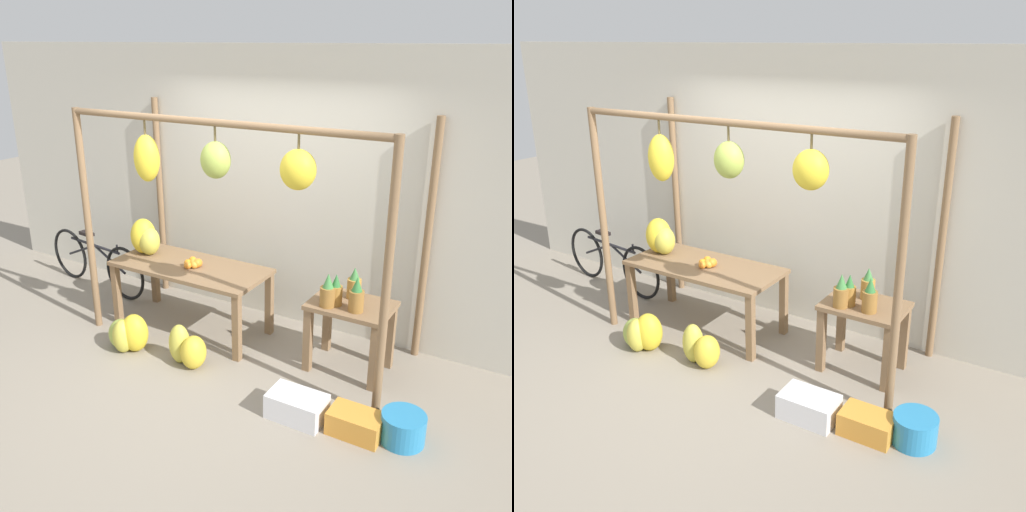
% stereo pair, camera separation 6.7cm
% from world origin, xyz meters
% --- Properties ---
extents(ground_plane, '(20.00, 20.00, 0.00)m').
position_xyz_m(ground_plane, '(0.00, 0.00, 0.00)').
color(ground_plane, gray).
extents(shop_wall_back, '(8.00, 0.08, 2.80)m').
position_xyz_m(shop_wall_back, '(0.00, 1.50, 1.40)').
color(shop_wall_back, beige).
rests_on(shop_wall_back, ground_plane).
extents(stall_awning, '(3.12, 1.27, 2.24)m').
position_xyz_m(stall_awning, '(0.03, 0.51, 1.64)').
color(stall_awning, brown).
rests_on(stall_awning, ground_plane).
extents(display_table_main, '(1.59, 0.71, 0.70)m').
position_xyz_m(display_table_main, '(-0.63, 0.76, 0.61)').
color(display_table_main, brown).
rests_on(display_table_main, ground_plane).
extents(display_table_side, '(0.72, 0.53, 0.66)m').
position_xyz_m(display_table_side, '(1.06, 0.85, 0.49)').
color(display_table_side, brown).
rests_on(display_table_side, ground_plane).
extents(banana_pile_on_table, '(0.43, 0.36, 0.38)m').
position_xyz_m(banana_pile_on_table, '(-1.23, 0.79, 0.88)').
color(banana_pile_on_table, gold).
rests_on(banana_pile_on_table, display_table_main).
extents(orange_pile, '(0.18, 0.21, 0.09)m').
position_xyz_m(orange_pile, '(-0.57, 0.74, 0.74)').
color(orange_pile, orange).
rests_on(orange_pile, display_table_main).
extents(pineapple_cluster, '(0.38, 0.41, 0.32)m').
position_xyz_m(pineapple_cluster, '(1.03, 0.78, 0.78)').
color(pineapple_cluster, '#B27F38').
rests_on(pineapple_cluster, display_table_side).
extents(banana_pile_ground_left, '(0.49, 0.42, 0.38)m').
position_xyz_m(banana_pile_ground_left, '(-0.90, 0.09, 0.17)').
color(banana_pile_ground_left, yellow).
rests_on(banana_pile_ground_left, ground_plane).
extents(banana_pile_ground_right, '(0.43, 0.30, 0.39)m').
position_xyz_m(banana_pile_ground_right, '(-0.23, 0.14, 0.18)').
color(banana_pile_ground_right, gold).
rests_on(banana_pile_ground_right, ground_plane).
extents(fruit_crate_white, '(0.45, 0.29, 0.21)m').
position_xyz_m(fruit_crate_white, '(0.99, -0.04, 0.10)').
color(fruit_crate_white, silver).
rests_on(fruit_crate_white, ground_plane).
extents(blue_bucket, '(0.34, 0.34, 0.23)m').
position_xyz_m(blue_bucket, '(1.81, 0.11, 0.12)').
color(blue_bucket, teal).
rests_on(blue_bucket, ground_plane).
extents(parked_bicycle, '(1.67, 0.25, 0.68)m').
position_xyz_m(parked_bicycle, '(-2.23, 1.00, 0.34)').
color(parked_bicycle, black).
rests_on(parked_bicycle, ground_plane).
extents(fruit_crate_purple, '(0.41, 0.26, 0.19)m').
position_xyz_m(fruit_crate_purple, '(1.47, 0.01, 0.09)').
color(fruit_crate_purple, orange).
rests_on(fruit_crate_purple, ground_plane).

